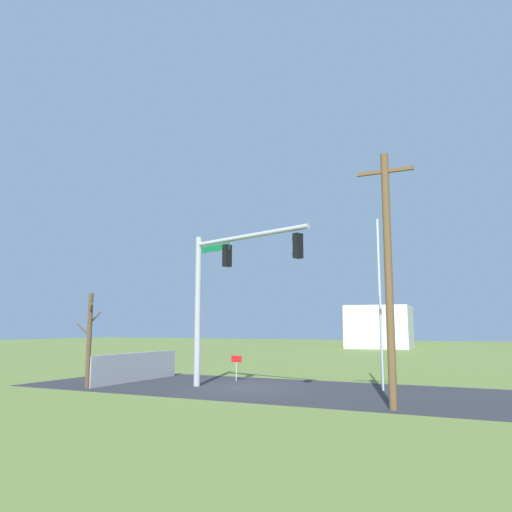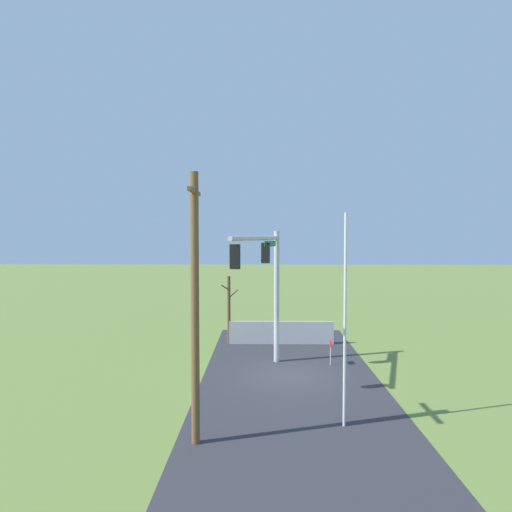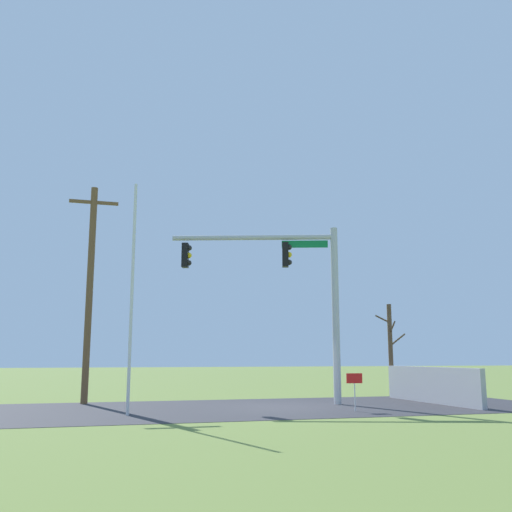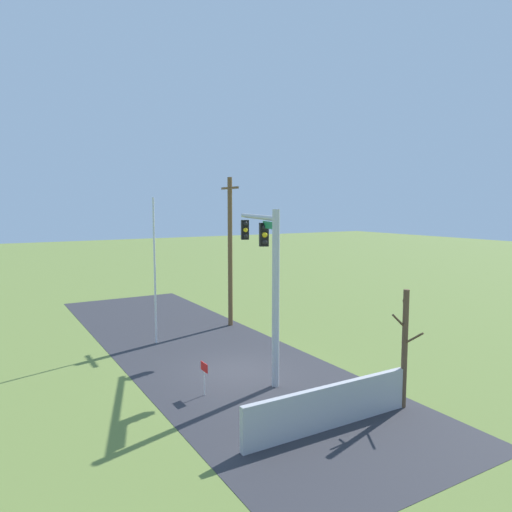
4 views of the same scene
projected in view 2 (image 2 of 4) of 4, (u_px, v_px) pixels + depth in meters
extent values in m
plane|color=olive|center=(289.00, 376.00, 20.70)|extent=(160.00, 160.00, 0.00)
cube|color=#2D2D33|center=(296.00, 409.00, 16.71)|extent=(28.00, 8.00, 0.01)
cube|color=#B7B5AD|center=(276.00, 356.00, 24.03)|extent=(6.00, 6.00, 0.01)
cube|color=#A8A8AD|center=(281.00, 333.00, 26.72)|extent=(0.20, 6.25, 1.37)
cylinder|color=#B2B5BA|center=(277.00, 297.00, 22.87)|extent=(0.28, 0.28, 6.74)
cylinder|color=#B2B5BA|center=(257.00, 238.00, 19.73)|extent=(6.11, 2.14, 0.20)
cube|color=#0F7238|center=(270.00, 244.00, 21.67)|extent=(1.72, 0.58, 0.28)
cube|color=black|center=(266.00, 253.00, 20.97)|extent=(0.34, 0.42, 0.96)
sphere|color=black|center=(266.00, 246.00, 21.09)|extent=(0.22, 0.22, 0.22)
sphere|color=yellow|center=(266.00, 253.00, 21.11)|extent=(0.22, 0.22, 0.22)
sphere|color=black|center=(266.00, 259.00, 21.12)|extent=(0.22, 0.22, 0.22)
cube|color=black|center=(235.00, 257.00, 17.24)|extent=(0.34, 0.42, 0.96)
sphere|color=black|center=(236.00, 249.00, 17.37)|extent=(0.22, 0.22, 0.22)
sphere|color=yellow|center=(236.00, 256.00, 17.38)|extent=(0.22, 0.22, 0.22)
sphere|color=black|center=(236.00, 264.00, 17.39)|extent=(0.22, 0.22, 0.22)
cylinder|color=silver|center=(345.00, 321.00, 15.04)|extent=(0.10, 0.10, 7.27)
cylinder|color=brown|center=(195.00, 309.00, 13.77)|extent=(0.26, 0.26, 8.45)
cube|color=brown|center=(194.00, 191.00, 13.60)|extent=(1.90, 0.12, 0.12)
cylinder|color=brown|center=(229.00, 310.00, 26.76)|extent=(0.20, 0.20, 4.08)
cylinder|color=brown|center=(229.00, 301.00, 27.11)|extent=(0.78, 0.07, 0.57)
cylinder|color=brown|center=(225.00, 287.00, 26.46)|extent=(0.54, 0.47, 0.39)
cylinder|color=brown|center=(233.00, 294.00, 26.69)|extent=(0.12, 0.61, 0.55)
cylinder|color=silver|center=(330.00, 356.00, 22.40)|extent=(0.04, 0.04, 0.90)
cube|color=red|center=(331.00, 344.00, 22.37)|extent=(0.56, 0.02, 0.32)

